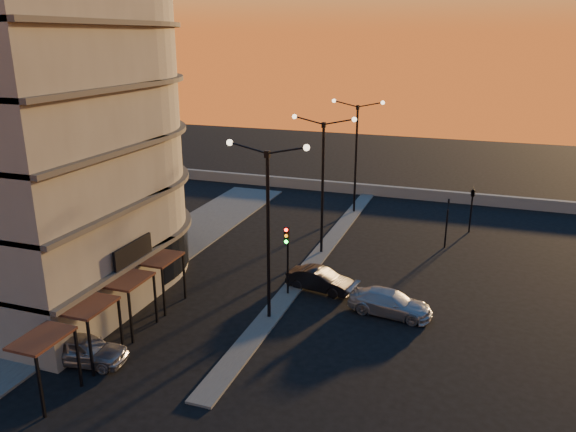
# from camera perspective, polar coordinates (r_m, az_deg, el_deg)

# --- Properties ---
(ground) EXTENTS (120.00, 120.00, 0.00)m
(ground) POSITION_cam_1_polar(r_m,az_deg,el_deg) (30.50, -1.93, -10.32)
(ground) COLOR black
(ground) RESTS_ON ground
(sidewalk_west) EXTENTS (5.00, 40.00, 0.12)m
(sidewalk_west) POSITION_cam_1_polar(r_m,az_deg,el_deg) (38.25, -14.56, -4.78)
(sidewalk_west) COLOR #4C4C4A
(sidewalk_west) RESTS_ON ground
(median) EXTENTS (1.20, 36.00, 0.12)m
(median) POSITION_cam_1_polar(r_m,az_deg,el_deg) (39.11, 3.40, -3.70)
(median) COLOR #4C4C4A
(median) RESTS_ON ground
(parapet) EXTENTS (44.00, 0.50, 1.00)m
(parapet) POSITION_cam_1_polar(r_m,az_deg,el_deg) (53.46, 10.26, 2.47)
(parapet) COLOR gray
(parapet) RESTS_ON ground
(building) EXTENTS (14.35, 17.08, 25.00)m
(building) POSITION_cam_1_polar(r_m,az_deg,el_deg) (34.70, -24.75, 12.15)
(building) COLOR slate
(building) RESTS_ON ground
(streetlamp_near) EXTENTS (4.32, 0.32, 9.51)m
(streetlamp_near) POSITION_cam_1_polar(r_m,az_deg,el_deg) (28.30, -2.04, -0.28)
(streetlamp_near) COLOR black
(streetlamp_near) RESTS_ON ground
(streetlamp_mid) EXTENTS (4.32, 0.32, 9.51)m
(streetlamp_mid) POSITION_cam_1_polar(r_m,az_deg,el_deg) (37.44, 3.55, 4.20)
(streetlamp_mid) COLOR black
(streetlamp_mid) RESTS_ON ground
(streetlamp_far) EXTENTS (4.32, 0.32, 9.51)m
(streetlamp_far) POSITION_cam_1_polar(r_m,az_deg,el_deg) (46.93, 6.95, 6.89)
(streetlamp_far) COLOR black
(streetlamp_far) RESTS_ON ground
(traffic_light_main) EXTENTS (0.28, 0.44, 4.25)m
(traffic_light_main) POSITION_cam_1_polar(r_m,az_deg,el_deg) (31.75, -0.10, -3.41)
(traffic_light_main) COLOR black
(traffic_light_main) RESTS_ON ground
(signal_east_a) EXTENTS (0.13, 0.16, 3.60)m
(signal_east_a) POSITION_cam_1_polar(r_m,az_deg,el_deg) (41.00, 15.84, -0.56)
(signal_east_a) COLOR black
(signal_east_a) RESTS_ON ground
(signal_east_b) EXTENTS (0.42, 1.99, 3.60)m
(signal_east_b) POSITION_cam_1_polar(r_m,az_deg,el_deg) (44.48, 18.27, 2.20)
(signal_east_b) COLOR black
(signal_east_b) RESTS_ON ground
(car_hatchback) EXTENTS (4.28, 2.22, 1.39)m
(car_hatchback) POSITION_cam_1_polar(r_m,az_deg,el_deg) (28.04, -20.11, -12.58)
(car_hatchback) COLOR gray
(car_hatchback) RESTS_ON ground
(car_sedan) EXTENTS (4.18, 2.05, 1.32)m
(car_sedan) POSITION_cam_1_polar(r_m,az_deg,el_deg) (33.39, 3.27, -6.48)
(car_sedan) COLOR black
(car_sedan) RESTS_ON ground
(car_wagon) EXTENTS (4.74, 2.40, 1.32)m
(car_wagon) POSITION_cam_1_polar(r_m,az_deg,el_deg) (31.12, 10.32, -8.66)
(car_wagon) COLOR #A5A7AC
(car_wagon) RESTS_ON ground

